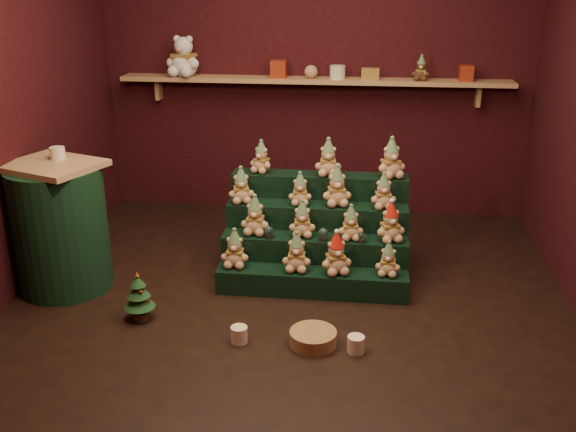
# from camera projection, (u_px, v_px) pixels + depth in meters

# --- Properties ---
(ground) EXTENTS (4.00, 4.00, 0.00)m
(ground) POSITION_uv_depth(u_px,v_px,m) (290.00, 302.00, 4.61)
(ground) COLOR black
(ground) RESTS_ON ground
(back_wall) EXTENTS (4.00, 0.10, 2.80)m
(back_wall) POSITION_uv_depth(u_px,v_px,m) (315.00, 67.00, 6.03)
(back_wall) COLOR black
(back_wall) RESTS_ON ground
(front_wall) EXTENTS (4.00, 0.10, 2.80)m
(front_wall) POSITION_uv_depth(u_px,v_px,m) (222.00, 222.00, 2.21)
(front_wall) COLOR black
(front_wall) RESTS_ON ground
(back_shelf) EXTENTS (3.60, 0.26, 0.24)m
(back_shelf) POSITION_uv_depth(u_px,v_px,m) (313.00, 81.00, 5.90)
(back_shelf) COLOR tan
(back_shelf) RESTS_ON ground
(riser_tier_front) EXTENTS (1.40, 0.22, 0.18)m
(riser_tier_front) POSITION_uv_depth(u_px,v_px,m) (312.00, 282.00, 4.71)
(riser_tier_front) COLOR black
(riser_tier_front) RESTS_ON ground
(riser_tier_midfront) EXTENTS (1.40, 0.22, 0.36)m
(riser_tier_midfront) POSITION_uv_depth(u_px,v_px,m) (314.00, 259.00, 4.88)
(riser_tier_midfront) COLOR black
(riser_tier_midfront) RESTS_ON ground
(riser_tier_midback) EXTENTS (1.40, 0.22, 0.54)m
(riser_tier_midback) POSITION_uv_depth(u_px,v_px,m) (317.00, 237.00, 5.05)
(riser_tier_midback) COLOR black
(riser_tier_midback) RESTS_ON ground
(riser_tier_back) EXTENTS (1.40, 0.22, 0.72)m
(riser_tier_back) POSITION_uv_depth(u_px,v_px,m) (319.00, 217.00, 5.23)
(riser_tier_back) COLOR black
(riser_tier_back) RESTS_ON ground
(teddy_0) EXTENTS (0.21, 0.19, 0.29)m
(teddy_0) POSITION_uv_depth(u_px,v_px,m) (235.00, 248.00, 4.71)
(teddy_0) COLOR tan
(teddy_0) RESTS_ON riser_tier_front
(teddy_1) EXTENTS (0.21, 0.19, 0.29)m
(teddy_1) POSITION_uv_depth(u_px,v_px,m) (297.00, 252.00, 4.64)
(teddy_1) COLOR tan
(teddy_1) RESTS_ON riser_tier_front
(teddy_2) EXTENTS (0.28, 0.26, 0.31)m
(teddy_2) POSITION_uv_depth(u_px,v_px,m) (336.00, 253.00, 4.60)
(teddy_2) COLOR tan
(teddy_2) RESTS_ON riser_tier_front
(teddy_3) EXTENTS (0.19, 0.18, 0.25)m
(teddy_3) POSITION_uv_depth(u_px,v_px,m) (388.00, 259.00, 4.58)
(teddy_3) COLOR tan
(teddy_3) RESTS_ON riser_tier_front
(teddy_4) EXTENTS (0.22, 0.20, 0.30)m
(teddy_4) POSITION_uv_depth(u_px,v_px,m) (255.00, 215.00, 4.83)
(teddy_4) COLOR tan
(teddy_4) RESTS_ON riser_tier_midfront
(teddy_5) EXTENTS (0.22, 0.20, 0.28)m
(teddy_5) POSITION_uv_depth(u_px,v_px,m) (302.00, 219.00, 4.79)
(teddy_5) COLOR tan
(teddy_5) RESTS_ON riser_tier_midfront
(teddy_6) EXTENTS (0.21, 0.19, 0.26)m
(teddy_6) POSITION_uv_depth(u_px,v_px,m) (351.00, 223.00, 4.74)
(teddy_6) COLOR tan
(teddy_6) RESTS_ON riser_tier_midfront
(teddy_7) EXTENTS (0.27, 0.25, 0.30)m
(teddy_7) POSITION_uv_depth(u_px,v_px,m) (390.00, 222.00, 4.70)
(teddy_7) COLOR tan
(teddy_7) RESTS_ON riser_tier_midfront
(teddy_8) EXTENTS (0.24, 0.22, 0.28)m
(teddy_8) POSITION_uv_depth(u_px,v_px,m) (241.00, 185.00, 4.96)
(teddy_8) COLOR tan
(teddy_8) RESTS_ON riser_tier_midback
(teddy_9) EXTENTS (0.19, 0.18, 0.25)m
(teddy_9) POSITION_uv_depth(u_px,v_px,m) (300.00, 189.00, 4.93)
(teddy_9) COLOR tan
(teddy_9) RESTS_ON riser_tier_midback
(teddy_10) EXTENTS (0.26, 0.24, 0.31)m
(teddy_10) POSITION_uv_depth(u_px,v_px,m) (337.00, 186.00, 4.90)
(teddy_10) COLOR tan
(teddy_10) RESTS_ON riser_tier_midback
(teddy_11) EXTENTS (0.22, 0.20, 0.27)m
(teddy_11) POSITION_uv_depth(u_px,v_px,m) (384.00, 191.00, 4.84)
(teddy_11) COLOR tan
(teddy_11) RESTS_ON riser_tier_midback
(teddy_12) EXTENTS (0.23, 0.22, 0.26)m
(teddy_12) POSITION_uv_depth(u_px,v_px,m) (261.00, 157.00, 5.11)
(teddy_12) COLOR tan
(teddy_12) RESTS_ON riser_tier_back
(teddy_13) EXTENTS (0.22, 0.20, 0.29)m
(teddy_13) POSITION_uv_depth(u_px,v_px,m) (328.00, 157.00, 5.02)
(teddy_13) COLOR tan
(teddy_13) RESTS_ON riser_tier_back
(teddy_14) EXTENTS (0.29, 0.28, 0.31)m
(teddy_14) POSITION_uv_depth(u_px,v_px,m) (391.00, 158.00, 4.97)
(teddy_14) COLOR tan
(teddy_14) RESTS_ON riser_tier_back
(snow_globe_a) EXTENTS (0.07, 0.07, 0.09)m
(snow_globe_a) POSITION_uv_depth(u_px,v_px,m) (269.00, 232.00, 4.78)
(snow_globe_a) COLOR black
(snow_globe_a) RESTS_ON riser_tier_midfront
(snow_globe_b) EXTENTS (0.07, 0.07, 0.10)m
(snow_globe_b) POSITION_uv_depth(u_px,v_px,m) (323.00, 234.00, 4.74)
(snow_globe_b) COLOR black
(snow_globe_b) RESTS_ON riser_tier_midfront
(snow_globe_c) EXTENTS (0.06, 0.06, 0.08)m
(snow_globe_c) POSITION_uv_depth(u_px,v_px,m) (362.00, 237.00, 4.71)
(snow_globe_c) COLOR black
(snow_globe_c) RESTS_ON riser_tier_midfront
(side_table) EXTENTS (0.77, 0.71, 0.97)m
(side_table) POSITION_uv_depth(u_px,v_px,m) (60.00, 227.00, 4.68)
(side_table) COLOR tan
(side_table) RESTS_ON ground
(table_ornament) EXTENTS (0.11, 0.11, 0.09)m
(table_ornament) POSITION_uv_depth(u_px,v_px,m) (57.00, 153.00, 4.59)
(table_ornament) COLOR beige
(table_ornament) RESTS_ON side_table
(mini_christmas_tree) EXTENTS (0.21, 0.21, 0.36)m
(mini_christmas_tree) POSITION_uv_depth(u_px,v_px,m) (139.00, 296.00, 4.32)
(mini_christmas_tree) COLOR #442618
(mini_christmas_tree) RESTS_ON ground
(mug_left) EXTENTS (0.11, 0.11, 0.11)m
(mug_left) POSITION_uv_depth(u_px,v_px,m) (239.00, 335.00, 4.09)
(mug_left) COLOR beige
(mug_left) RESTS_ON ground
(mug_right) EXTENTS (0.11, 0.11, 0.11)m
(mug_right) POSITION_uv_depth(u_px,v_px,m) (356.00, 344.00, 3.98)
(mug_right) COLOR beige
(mug_right) RESTS_ON ground
(wicker_basket) EXTENTS (0.35, 0.35, 0.09)m
(wicker_basket) POSITION_uv_depth(u_px,v_px,m) (313.00, 338.00, 4.06)
(wicker_basket) COLOR #A97044
(wicker_basket) RESTS_ON ground
(white_bear) EXTENTS (0.40, 0.37, 0.46)m
(white_bear) POSITION_uv_depth(u_px,v_px,m) (184.00, 51.00, 5.91)
(white_bear) COLOR silver
(white_bear) RESTS_ON back_shelf
(brown_bear) EXTENTS (0.17, 0.16, 0.22)m
(brown_bear) POSITION_uv_depth(u_px,v_px,m) (421.00, 68.00, 5.71)
(brown_bear) COLOR #452A17
(brown_bear) RESTS_ON back_shelf
(gift_tin_red_a) EXTENTS (0.14, 0.14, 0.16)m
(gift_tin_red_a) POSITION_uv_depth(u_px,v_px,m) (279.00, 69.00, 5.88)
(gift_tin_red_a) COLOR #A43119
(gift_tin_red_a) RESTS_ON back_shelf
(gift_tin_cream) EXTENTS (0.14, 0.14, 0.12)m
(gift_tin_cream) POSITION_uv_depth(u_px,v_px,m) (338.00, 72.00, 5.82)
(gift_tin_cream) COLOR beige
(gift_tin_cream) RESTS_ON back_shelf
(gift_tin_red_b) EXTENTS (0.12, 0.12, 0.14)m
(gift_tin_red_b) POSITION_uv_depth(u_px,v_px,m) (466.00, 73.00, 5.69)
(gift_tin_red_b) COLOR #A43119
(gift_tin_red_b) RESTS_ON back_shelf
(shelf_plush_ball) EXTENTS (0.12, 0.12, 0.12)m
(shelf_plush_ball) POSITION_uv_depth(u_px,v_px,m) (311.00, 72.00, 5.85)
(shelf_plush_ball) COLOR tan
(shelf_plush_ball) RESTS_ON back_shelf
(scarf_gift_box) EXTENTS (0.16, 0.10, 0.10)m
(scarf_gift_box) POSITION_uv_depth(u_px,v_px,m) (370.00, 74.00, 5.79)
(scarf_gift_box) COLOR #C3611B
(scarf_gift_box) RESTS_ON back_shelf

